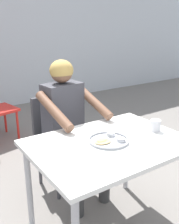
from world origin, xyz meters
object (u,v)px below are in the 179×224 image
(drinking_cup, at_px, (155,125))
(chair_foreground, at_px, (57,135))
(table_foreground, at_px, (109,152))
(thali_tray, at_px, (109,140))
(diner_foreground, at_px, (69,118))

(drinking_cup, height_order, chair_foreground, chair_foreground)
(table_foreground, height_order, thali_tray, thali_tray)
(drinking_cup, bearing_deg, chair_foreground, 116.47)
(table_foreground, distance_m, diner_foreground, 0.59)
(thali_tray, bearing_deg, table_foreground, -101.35)
(chair_foreground, bearing_deg, thali_tray, -89.29)
(chair_foreground, bearing_deg, diner_foreground, -85.24)
(table_foreground, bearing_deg, chair_foreground, 90.57)
(thali_tray, height_order, diner_foreground, diner_foreground)
(table_foreground, height_order, diner_foreground, diner_foreground)
(thali_tray, bearing_deg, diner_foreground, 89.16)
(table_foreground, distance_m, chair_foreground, 0.82)
(thali_tray, bearing_deg, drinking_cup, -6.46)
(table_foreground, relative_size, chair_foreground, 1.23)
(chair_foreground, xyz_separation_m, diner_foreground, (0.02, -0.22, 0.23))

